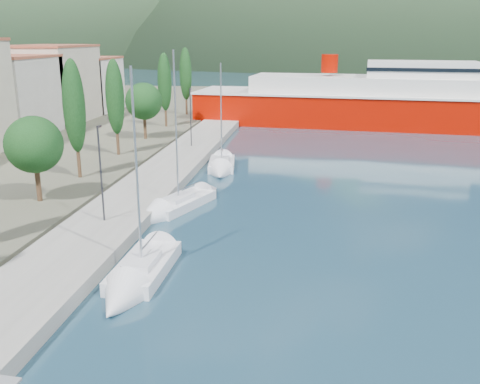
# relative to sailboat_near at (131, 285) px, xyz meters

# --- Properties ---
(ground) EXTENTS (1400.00, 1400.00, 0.00)m
(ground) POSITION_rel_sailboat_near_xyz_m (4.55, 112.17, -0.32)
(ground) COLOR #1F3E4F
(quay) EXTENTS (5.00, 88.00, 0.80)m
(quay) POSITION_rel_sailboat_near_xyz_m (-4.45, 18.17, 0.08)
(quay) COLOR gray
(quay) RESTS_ON ground
(tree_row) EXTENTS (4.20, 63.41, 10.64)m
(tree_row) POSITION_rel_sailboat_near_xyz_m (-10.80, 23.75, 5.49)
(tree_row) COLOR #47301E
(tree_row) RESTS_ON land_strip
(lamp_posts) EXTENTS (0.15, 50.12, 6.06)m
(lamp_posts) POSITION_rel_sailboat_near_xyz_m (-4.45, 7.45, 3.77)
(lamp_posts) COLOR #2D2D33
(lamp_posts) RESTS_ON quay
(sailboat_near) EXTENTS (2.55, 8.22, 11.77)m
(sailboat_near) POSITION_rel_sailboat_near_xyz_m (0.00, 0.00, 0.00)
(sailboat_near) COLOR silver
(sailboat_near) RESTS_ON ground
(sailboat_mid) EXTENTS (5.07, 8.67, 12.13)m
(sailboat_mid) POSITION_rel_sailboat_near_xyz_m (-1.58, 11.56, -0.02)
(sailboat_mid) COLOR silver
(sailboat_mid) RESTS_ON ground
(sailboat_far) EXTENTS (3.25, 7.54, 10.73)m
(sailboat_far) POSITION_rel_sailboat_near_xyz_m (0.17, 24.21, -0.01)
(sailboat_far) COLOR silver
(sailboat_far) RESTS_ON ground
(ferry) EXTENTS (52.24, 15.59, 10.22)m
(ferry) POSITION_rel_sailboat_near_xyz_m (17.52, 53.67, 2.79)
(ferry) COLOR #A40C00
(ferry) RESTS_ON ground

